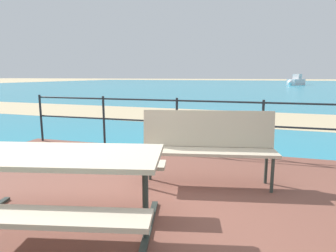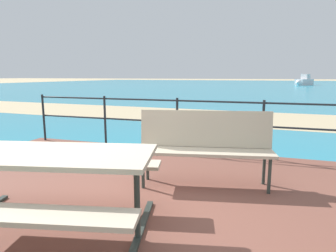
% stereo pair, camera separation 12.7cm
% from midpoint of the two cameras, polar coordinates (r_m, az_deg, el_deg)
% --- Properties ---
extents(ground_plane, '(240.00, 240.00, 0.00)m').
position_cam_midpoint_polar(ground_plane, '(3.21, -11.38, -16.72)').
color(ground_plane, tan).
extents(patio_paving, '(6.40, 5.20, 0.06)m').
position_cam_midpoint_polar(patio_paving, '(3.19, -11.40, -16.23)').
color(patio_paving, brown).
rests_on(patio_paving, ground).
extents(sea_water, '(90.00, 90.00, 0.01)m').
position_cam_midpoint_polar(sea_water, '(42.56, 14.85, 7.70)').
color(sea_water, teal).
rests_on(sea_water, ground).
extents(beach_strip, '(54.12, 6.26, 0.01)m').
position_cam_midpoint_polar(beach_strip, '(10.23, 8.67, 1.84)').
color(beach_strip, tan).
rests_on(beach_strip, ground).
extents(picnic_table, '(2.16, 1.77, 0.74)m').
position_cam_midpoint_polar(picnic_table, '(2.65, -24.25, -8.09)').
color(picnic_table, '#BCAD93').
rests_on(picnic_table, patio_paving).
extents(park_bench, '(1.71, 0.74, 0.93)m').
position_cam_midpoint_polar(park_bench, '(3.66, 6.88, -2.98)').
color(park_bench, '#BCAD93').
rests_on(park_bench, patio_paving).
extents(railing_fence, '(5.94, 0.04, 0.97)m').
position_cam_midpoint_polar(railing_fence, '(5.21, 1.05, 1.74)').
color(railing_fence, '#1E2328').
rests_on(railing_fence, patio_paving).
extents(boat_mid, '(3.04, 4.35, 1.61)m').
position_cam_midpoint_polar(boat_mid, '(47.19, 23.84, 8.07)').
color(boat_mid, silver).
rests_on(boat_mid, sea_water).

